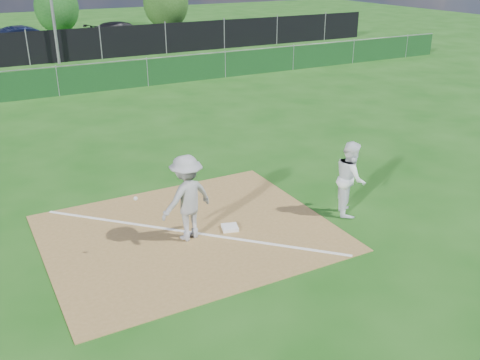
{
  "coord_description": "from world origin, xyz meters",
  "views": [
    {
      "loc": [
        -3.9,
        -8.54,
        5.56
      ],
      "look_at": [
        1.26,
        1.0,
        1.0
      ],
      "focal_mm": 40.0,
      "sensor_mm": 36.0,
      "label": 1
    }
  ],
  "objects_px": {
    "first_base": "(230,228)",
    "car_mid": "(29,40)",
    "car_right": "(122,32)",
    "tree_mid": "(56,8)",
    "runner": "(350,178)",
    "play_at_first": "(187,198)",
    "tree_right": "(166,3)"
  },
  "relations": [
    {
      "from": "car_mid",
      "to": "play_at_first",
      "type": "bearing_deg",
      "value": 173.16
    },
    {
      "from": "car_mid",
      "to": "tree_right",
      "type": "relative_size",
      "value": 1.19
    },
    {
      "from": "runner",
      "to": "tree_right",
      "type": "bearing_deg",
      "value": 15.69
    },
    {
      "from": "first_base",
      "to": "car_mid",
      "type": "bearing_deg",
      "value": 90.57
    },
    {
      "from": "car_right",
      "to": "tree_right",
      "type": "height_order",
      "value": "tree_right"
    },
    {
      "from": "play_at_first",
      "to": "car_right",
      "type": "bearing_deg",
      "value": 75.81
    },
    {
      "from": "first_base",
      "to": "car_mid",
      "type": "xyz_separation_m",
      "value": [
        -0.26,
        25.92,
        0.78
      ]
    },
    {
      "from": "play_at_first",
      "to": "tree_mid",
      "type": "distance_m",
      "value": 34.26
    },
    {
      "from": "car_mid",
      "to": "tree_mid",
      "type": "xyz_separation_m",
      "value": [
        3.32,
        8.18,
        1.14
      ]
    },
    {
      "from": "runner",
      "to": "car_right",
      "type": "height_order",
      "value": "runner"
    },
    {
      "from": "play_at_first",
      "to": "tree_right",
      "type": "height_order",
      "value": "tree_right"
    },
    {
      "from": "car_mid",
      "to": "tree_mid",
      "type": "relative_size",
      "value": 1.3
    },
    {
      "from": "first_base",
      "to": "car_right",
      "type": "bearing_deg",
      "value": 77.71
    },
    {
      "from": "play_at_first",
      "to": "tree_mid",
      "type": "xyz_separation_m",
      "value": [
        4.01,
        34.01,
        1.03
      ]
    },
    {
      "from": "first_base",
      "to": "runner",
      "type": "bearing_deg",
      "value": -10.71
    },
    {
      "from": "car_right",
      "to": "tree_right",
      "type": "relative_size",
      "value": 1.18
    },
    {
      "from": "play_at_first",
      "to": "tree_mid",
      "type": "relative_size",
      "value": 0.48
    },
    {
      "from": "car_mid",
      "to": "car_right",
      "type": "xyz_separation_m",
      "value": [
        6.29,
        1.79,
        -0.11
      ]
    },
    {
      "from": "car_right",
      "to": "tree_right",
      "type": "bearing_deg",
      "value": -68.79
    },
    {
      "from": "play_at_first",
      "to": "car_mid",
      "type": "relative_size",
      "value": 0.37
    },
    {
      "from": "play_at_first",
      "to": "runner",
      "type": "distance_m",
      "value": 3.83
    },
    {
      "from": "tree_mid",
      "to": "tree_right",
      "type": "distance_m",
      "value": 8.24
    },
    {
      "from": "tree_right",
      "to": "tree_mid",
      "type": "bearing_deg",
      "value": 167.8
    },
    {
      "from": "first_base",
      "to": "tree_right",
      "type": "bearing_deg",
      "value": 71.03
    },
    {
      "from": "tree_right",
      "to": "first_base",
      "type": "bearing_deg",
      "value": -108.97
    },
    {
      "from": "car_mid",
      "to": "tree_right",
      "type": "xyz_separation_m",
      "value": [
        11.38,
        6.44,
        1.32
      ]
    },
    {
      "from": "tree_mid",
      "to": "play_at_first",
      "type": "bearing_deg",
      "value": -96.73
    },
    {
      "from": "car_right",
      "to": "tree_mid",
      "type": "xyz_separation_m",
      "value": [
        -2.97,
        6.39,
        1.24
      ]
    },
    {
      "from": "tree_mid",
      "to": "runner",
      "type": "bearing_deg",
      "value": -90.38
    },
    {
      "from": "car_mid",
      "to": "car_right",
      "type": "bearing_deg",
      "value": -79.47
    },
    {
      "from": "car_right",
      "to": "play_at_first",
      "type": "bearing_deg",
      "value": 144.56
    },
    {
      "from": "car_right",
      "to": "tree_mid",
      "type": "distance_m",
      "value": 7.16
    }
  ]
}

